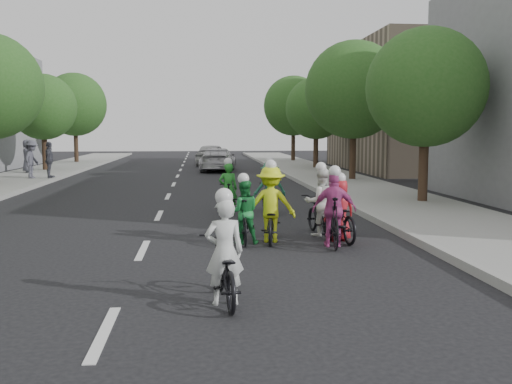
{
  "coord_description": "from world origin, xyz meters",
  "views": [
    {
      "loc": [
        1.21,
        -12.08,
        2.53
      ],
      "look_at": [
        2.62,
        2.04,
        1.0
      ],
      "focal_mm": 40.0,
      "sensor_mm": 36.0,
      "label": 1
    }
  ],
  "objects": [
    {
      "name": "tree_r_2",
      "position": [
        8.8,
        24.6,
        3.96
      ],
      "size": [
        4.0,
        4.0,
        5.97
      ],
      "color": "black",
      "rests_on": "ground"
    },
    {
      "name": "ground",
      "position": [
        0.0,
        0.0,
        0.0
      ],
      "size": [
        120.0,
        120.0,
        0.0
      ],
      "primitive_type": "plane",
      "color": "black",
      "rests_on": "ground"
    },
    {
      "name": "bldg_se",
      "position": [
        16.0,
        24.0,
        4.0
      ],
      "size": [
        10.0,
        14.0,
        8.0
      ],
      "primitive_type": "cube",
      "color": "gray",
      "rests_on": "ground"
    },
    {
      "name": "cyclist_3",
      "position": [
        4.14,
        0.05,
        0.66
      ],
      "size": [
        1.0,
        1.9,
        1.78
      ],
      "rotation": [
        0.0,
        0.0,
        3.02
      ],
      "color": "black",
      "rests_on": "ground"
    },
    {
      "name": "tree_l_5",
      "position": [
        -8.2,
        33.0,
        4.52
      ],
      "size": [
        4.8,
        4.8,
        6.93
      ],
      "color": "black",
      "rests_on": "ground"
    },
    {
      "name": "cyclist_7",
      "position": [
        3.37,
        5.25,
        0.67
      ],
      "size": [
        1.1,
        1.66,
        1.74
      ],
      "rotation": [
        0.0,
        0.0,
        3.29
      ],
      "color": "black",
      "rests_on": "ground"
    },
    {
      "name": "cyclist_0",
      "position": [
        1.56,
        -3.88,
        0.56
      ],
      "size": [
        0.79,
        1.86,
        1.71
      ],
      "rotation": [
        0.0,
        0.0,
        3.23
      ],
      "color": "black",
      "rests_on": "ground"
    },
    {
      "name": "sidewalk_right",
      "position": [
        8.0,
        10.0,
        0.07
      ],
      "size": [
        4.0,
        80.0,
        0.15
      ],
      "primitive_type": "cube",
      "color": "gray",
      "rests_on": "ground"
    },
    {
      "name": "curb_left",
      "position": [
        -6.05,
        10.0,
        0.09
      ],
      "size": [
        0.18,
        80.0,
        0.18
      ],
      "primitive_type": "cube",
      "color": "#999993",
      "rests_on": "ground"
    },
    {
      "name": "tree_l_4",
      "position": [
        -8.2,
        24.0,
        3.96
      ],
      "size": [
        4.0,
        4.0,
        5.97
      ],
      "color": "black",
      "rests_on": "ground"
    },
    {
      "name": "curb_right",
      "position": [
        6.05,
        10.0,
        0.09
      ],
      "size": [
        0.18,
        80.0,
        0.18
      ],
      "primitive_type": "cube",
      "color": "#999993",
      "rests_on": "ground"
    },
    {
      "name": "cyclist_1",
      "position": [
        2.19,
        0.58,
        0.61
      ],
      "size": [
        0.7,
        1.71,
        1.59
      ],
      "rotation": [
        0.0,
        0.0,
        3.14
      ],
      "color": "black",
      "rests_on": "ground"
    },
    {
      "name": "tree_r_3",
      "position": [
        8.8,
        33.6,
        4.52
      ],
      "size": [
        4.8,
        4.8,
        6.93
      ],
      "color": "black",
      "rests_on": "ground"
    },
    {
      "name": "cyclist_5",
      "position": [
        2.08,
        5.13,
        0.6
      ],
      "size": [
        0.59,
        1.6,
        1.72
      ],
      "rotation": [
        0.0,
        0.0,
        3.18
      ],
      "color": "black",
      "rests_on": "ground"
    },
    {
      "name": "tree_r_1",
      "position": [
        8.8,
        15.6,
        4.52
      ],
      "size": [
        4.8,
        4.8,
        6.93
      ],
      "color": "black",
      "rests_on": "ground"
    },
    {
      "name": "spectator_1",
      "position": [
        -6.3,
        17.5,
        1.07
      ],
      "size": [
        0.55,
        1.12,
        1.84
      ],
      "primitive_type": "imported",
      "rotation": [
        0.0,
        0.0,
        1.67
      ],
      "color": "#474853",
      "rests_on": "sidewalk_left"
    },
    {
      "name": "spectator_2",
      "position": [
        -8.53,
        21.58,
        1.09
      ],
      "size": [
        0.9,
        1.08,
        1.88
      ],
      "primitive_type": "imported",
      "rotation": [
        0.0,
        0.0,
        1.96
      ],
      "color": "#4B4C58",
      "rests_on": "sidewalk_left"
    },
    {
      "name": "tree_r_0",
      "position": [
        8.8,
        6.6,
        3.96
      ],
      "size": [
        4.0,
        4.0,
        5.97
      ],
      "color": "black",
      "rests_on": "ground"
    },
    {
      "name": "cyclist_2",
      "position": [
        2.82,
        0.69,
        0.69
      ],
      "size": [
        1.2,
        1.87,
        1.88
      ],
      "rotation": [
        0.0,
        0.0,
        3.0
      ],
      "color": "black",
      "rests_on": "ground"
    },
    {
      "name": "cyclist_4",
      "position": [
        4.41,
        0.68,
        0.58
      ],
      "size": [
        0.93,
        2.04,
        1.58
      ],
      "rotation": [
        0.0,
        0.0,
        3.27
      ],
      "color": "black",
      "rests_on": "ground"
    },
    {
      "name": "follow_car_trail",
      "position": [
        2.16,
        29.89,
        0.79
      ],
      "size": [
        2.75,
        4.92,
        1.58
      ],
      "primitive_type": "imported",
      "rotation": [
        0.0,
        0.0,
        2.94
      ],
      "color": "silver",
      "rests_on": "ground"
    },
    {
      "name": "spectator_0",
      "position": [
        -7.16,
        17.53,
        1.11
      ],
      "size": [
        0.86,
        1.32,
        1.91
      ],
      "primitive_type": "imported",
      "rotation": [
        0.0,
        0.0,
        1.45
      ],
      "color": "#51515E",
      "rests_on": "sidewalk_left"
    },
    {
      "name": "follow_car_lead",
      "position": [
        2.39,
        23.86,
        0.72
      ],
      "size": [
        2.63,
        5.2,
        1.45
      ],
      "primitive_type": "imported",
      "rotation": [
        0.0,
        0.0,
        3.02
      ],
      "color": "#BBBABF",
      "rests_on": "ground"
    },
    {
      "name": "cyclist_6",
      "position": [
        4.11,
        1.36,
        0.63
      ],
      "size": [
        0.86,
        1.86,
        1.79
      ],
      "rotation": [
        0.0,
        0.0,
        3.25
      ],
      "color": "black",
      "rests_on": "ground"
    }
  ]
}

